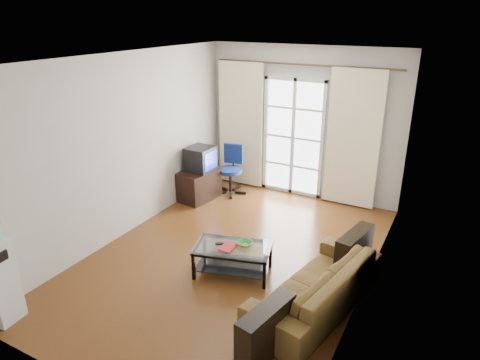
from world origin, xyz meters
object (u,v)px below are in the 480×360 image
crt_tv (200,159)px  sofa (316,285)px  tv_stand (199,185)px  coffee_table (233,256)px  task_chair (231,179)px

crt_tv → sofa: bearing=-33.3°
tv_stand → coffee_table: bearing=-38.0°
sofa → coffee_table: 1.18m
sofa → task_chair: (-2.53, 2.49, -0.01)m
coffee_table → task_chair: (-1.36, 2.35, 0.01)m
coffee_table → tv_stand: size_ratio=1.47×
coffee_table → crt_tv: size_ratio=2.22×
tv_stand → crt_tv: 0.49m
task_chair → crt_tv: bearing=-139.9°
sofa → crt_tv: size_ratio=4.19×
tv_stand → task_chair: bearing=63.6°
sofa → crt_tv: crt_tv is taller
tv_stand → crt_tv: (0.00, 0.06, 0.49)m
tv_stand → sofa: bearing=-25.5°
tv_stand → crt_tv: bearing=96.2°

